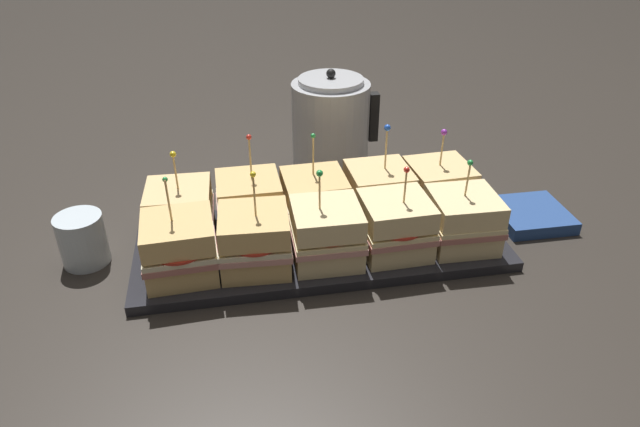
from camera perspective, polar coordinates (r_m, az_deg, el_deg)
name	(u,v)px	position (r m, az deg, el deg)	size (l,w,h in m)	color
ground_plane	(320,247)	(1.01, 0.00, -3.36)	(6.00, 6.00, 0.00)	#2D2823
serving_platter	(320,243)	(1.01, 0.00, -2.93)	(0.64, 0.26, 0.02)	#232328
sandwich_front_far_left	(180,248)	(0.92, -13.84, -3.35)	(0.12, 0.12, 0.17)	tan
sandwich_front_left	(255,240)	(0.92, -6.55, -2.69)	(0.12, 0.12, 0.17)	tan
sandwich_front_center	(326,234)	(0.93, 0.61, -2.03)	(0.12, 0.12, 0.16)	beige
sandwich_front_right	(395,226)	(0.96, 7.51, -1.25)	(0.12, 0.12, 0.16)	beige
sandwich_front_far_right	(462,220)	(1.00, 14.04, -0.64)	(0.12, 0.12, 0.16)	beige
sandwich_back_far_left	(180,211)	(1.02, -13.80, 0.20)	(0.12, 0.12, 0.16)	#DBB77A
sandwich_back_left	(249,204)	(1.02, -7.08, 0.97)	(0.12, 0.12, 0.18)	tan
sandwich_back_center	(314,200)	(1.03, -0.65, 1.40)	(0.12, 0.12, 0.17)	tan
sandwich_back_right	(378,193)	(1.05, 5.85, 2.05)	(0.12, 0.12, 0.18)	#DBB77A
sandwich_back_far_right	(438,188)	(1.09, 11.72, 2.55)	(0.12, 0.12, 0.16)	#DBB77A
kettle_steel	(331,122)	(1.28, 1.09, 9.15)	(0.19, 0.17, 0.22)	#B7BABF
drinking_glass	(82,240)	(1.03, -22.66, -2.42)	(0.08, 0.08, 0.09)	silver
napkin_stack	(531,215)	(1.16, 20.31, -0.12)	(0.13, 0.13, 0.02)	navy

